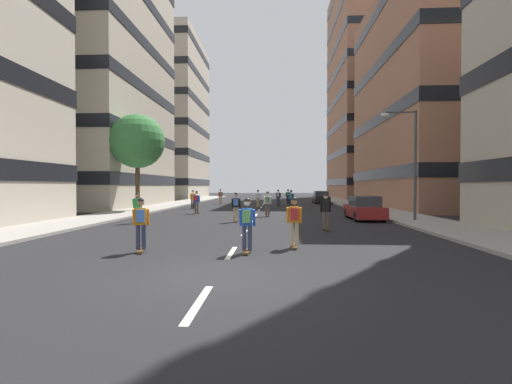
{
  "coord_description": "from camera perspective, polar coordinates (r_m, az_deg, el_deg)",
  "views": [
    {
      "loc": [
        1.41,
        -8.52,
        2.17
      ],
      "look_at": [
        0.0,
        18.04,
        1.71
      ],
      "focal_mm": 25.24,
      "sensor_mm": 36.0,
      "label": 1
    }
  ],
  "objects": [
    {
      "name": "street_tree_near",
      "position": [
        31.92,
        -18.28,
        7.62
      ],
      "size": [
        4.5,
        4.5,
        8.01
      ],
      "color": "#4C3823",
      "rests_on": "sidewalk_left"
    },
    {
      "name": "skater_5",
      "position": [
        27.98,
        -9.43,
        -1.38
      ],
      "size": [
        0.56,
        0.92,
        1.78
      ],
      "color": "brown",
      "rests_on": "ground_plane"
    },
    {
      "name": "skater_6",
      "position": [
        21.44,
        -3.2,
        -2.09
      ],
      "size": [
        0.53,
        0.9,
        1.78
      ],
      "color": "brown",
      "rests_on": "ground_plane"
    },
    {
      "name": "skater_12",
      "position": [
        38.5,
        3.53,
        -0.72
      ],
      "size": [
        0.56,
        0.92,
        1.78
      ],
      "color": "brown",
      "rests_on": "ground_plane"
    },
    {
      "name": "building_right_mid",
      "position": [
        42.66,
        28.64,
        13.11
      ],
      "size": [
        15.02,
        21.72,
        22.24
      ],
      "color": "#9E6B51",
      "rests_on": "ground_plane"
    },
    {
      "name": "skater_13",
      "position": [
        34.18,
        5.58,
        -0.94
      ],
      "size": [
        0.56,
        0.92,
        1.78
      ],
      "color": "brown",
      "rests_on": "ground_plane"
    },
    {
      "name": "skater_2",
      "position": [
        12.35,
        -17.79,
        -4.41
      ],
      "size": [
        0.57,
        0.92,
        1.78
      ],
      "color": "brown",
      "rests_on": "ground_plane"
    },
    {
      "name": "skater_11",
      "position": [
        35.55,
        0.31,
        -0.91
      ],
      "size": [
        0.54,
        0.91,
        1.78
      ],
      "color": "brown",
      "rests_on": "ground_plane"
    },
    {
      "name": "skater_0",
      "position": [
        25.27,
        1.84,
        -1.62
      ],
      "size": [
        0.54,
        0.91,
        1.78
      ],
      "color": "brown",
      "rests_on": "ground_plane"
    },
    {
      "name": "skater_3",
      "position": [
        34.12,
        -9.98,
        -1.01
      ],
      "size": [
        0.54,
        0.91,
        1.78
      ],
      "color": "brown",
      "rests_on": "ground_plane"
    },
    {
      "name": "skater_9",
      "position": [
        21.83,
        -18.33,
        -2.16
      ],
      "size": [
        0.54,
        0.91,
        1.78
      ],
      "color": "brown",
      "rests_on": "ground_plane"
    },
    {
      "name": "parked_car_near",
      "position": [
        23.98,
        16.77,
        -2.56
      ],
      "size": [
        1.82,
        4.4,
        1.52
      ],
      "color": "maroon",
      "rests_on": "ground_plane"
    },
    {
      "name": "ground_plane",
      "position": [
        33.6,
        0.63,
        -2.7
      ],
      "size": [
        149.87,
        149.87,
        0.0
      ],
      "primitive_type": "plane",
      "color": "black"
    },
    {
      "name": "skater_7",
      "position": [
        43.07,
        -5.66,
        -0.54
      ],
      "size": [
        0.56,
        0.92,
        1.78
      ],
      "color": "brown",
      "rests_on": "ground_plane"
    },
    {
      "name": "skater_1",
      "position": [
        18.03,
        11.0,
        -2.79
      ],
      "size": [
        0.53,
        0.9,
        1.78
      ],
      "color": "brown",
      "rests_on": "ground_plane"
    },
    {
      "name": "sidewalk_left",
      "position": [
        38.45,
        -14.4,
        -2.16
      ],
      "size": [
        3.61,
        68.69,
        0.14
      ],
      "primitive_type": "cube",
      "color": "#9E9991",
      "rests_on": "ground_plane"
    },
    {
      "name": "building_right_far",
      "position": [
        67.92,
        18.94,
        15.16
      ],
      "size": [
        15.02,
        20.53,
        37.53
      ],
      "color": "#9E6B51",
      "rests_on": "ground_plane"
    },
    {
      "name": "building_left_mid",
      "position": [
        45.28,
        -26.0,
        19.22
      ],
      "size": [
        15.02,
        18.83,
        32.62
      ],
      "color": "#B2A893",
      "rests_on": "ground_plane"
    },
    {
      "name": "skater_10",
      "position": [
        41.58,
        5.1,
        -0.6
      ],
      "size": [
        0.54,
        0.91,
        1.78
      ],
      "color": "brown",
      "rests_on": "ground_plane"
    },
    {
      "name": "streetlamp_right",
      "position": [
        23.33,
        23.1,
        5.76
      ],
      "size": [
        2.13,
        0.3,
        6.5
      ],
      "color": "#3F3F44",
      "rests_on": "sidewalk_right"
    },
    {
      "name": "skater_4",
      "position": [
        12.59,
        6.07,
        -4.27
      ],
      "size": [
        0.54,
        0.91,
        1.78
      ],
      "color": "brown",
      "rests_on": "ground_plane"
    },
    {
      "name": "sidewalk_right",
      "position": [
        37.7,
        16.37,
        -2.23
      ],
      "size": [
        3.61,
        68.69,
        0.14
      ],
      "primitive_type": "cube",
      "color": "#9E9991",
      "rests_on": "ground_plane"
    },
    {
      "name": "lane_markings",
      "position": [
        34.12,
        0.66,
        -2.64
      ],
      "size": [
        0.16,
        57.2,
        0.01
      ],
      "color": "silver",
      "rests_on": "ground_plane"
    },
    {
      "name": "building_left_far",
      "position": [
        67.72,
        -15.16,
        11.06
      ],
      "size": [
        15.02,
        17.86,
        27.91
      ],
      "color": "#BCB29E",
      "rests_on": "ground_plane"
    },
    {
      "name": "parked_car_mid",
      "position": [
        45.37,
        10.24,
        -0.87
      ],
      "size": [
        1.82,
        4.4,
        1.52
      ],
      "color": "black",
      "rests_on": "ground_plane"
    },
    {
      "name": "skater_8",
      "position": [
        11.56,
        -1.45,
        -4.73
      ],
      "size": [
        0.54,
        0.91,
        1.78
      ],
      "color": "brown",
      "rests_on": "ground_plane"
    }
  ]
}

